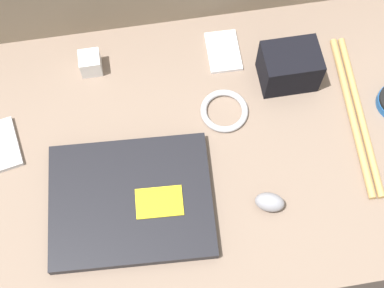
{
  "coord_description": "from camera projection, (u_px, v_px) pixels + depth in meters",
  "views": [
    {
      "loc": [
        -0.07,
        -0.43,
        1.13
      ],
      "look_at": [
        0.0,
        0.0,
        0.15
      ],
      "focal_mm": 50.0,
      "sensor_mm": 36.0,
      "label": 1
    }
  ],
  "objects": [
    {
      "name": "laptop",
      "position": [
        131.0,
        201.0,
        1.03
      ],
      "size": [
        0.33,
        0.27,
        0.03
      ],
      "rotation": [
        0.0,
        0.0,
        -0.06
      ],
      "color": "black",
      "rests_on": "couch_seat"
    },
    {
      "name": "camera_pouch",
      "position": [
        289.0,
        67.0,
        1.12
      ],
      "size": [
        0.12,
        0.09,
        0.09
      ],
      "color": "black",
      "rests_on": "couch_seat"
    },
    {
      "name": "drumstick_pair",
      "position": [
        356.0,
        114.0,
        1.12
      ],
      "size": [
        0.05,
        0.37,
        0.01
      ],
      "rotation": [
        0.0,
        0.0,
        -0.06
      ],
      "color": "tan",
      "rests_on": "couch_seat"
    },
    {
      "name": "cable_coil",
      "position": [
        224.0,
        111.0,
        1.12
      ],
      "size": [
        0.1,
        0.1,
        0.01
      ],
      "color": "#B2B2B7",
      "rests_on": "couch_seat"
    },
    {
      "name": "couch_seat",
      "position": [
        192.0,
        160.0,
        1.15
      ],
      "size": [
        1.19,
        0.64,
        0.13
      ],
      "color": "#7A6656",
      "rests_on": "ground_plane"
    },
    {
      "name": "charger_brick",
      "position": [
        90.0,
        63.0,
        1.15
      ],
      "size": [
        0.04,
        0.04,
        0.05
      ],
      "color": "silver",
      "rests_on": "couch_seat"
    },
    {
      "name": "ground_plane",
      "position": [
        192.0,
        171.0,
        1.21
      ],
      "size": [
        8.0,
        8.0,
        0.0
      ],
      "primitive_type": "plane",
      "color": "#38383D"
    },
    {
      "name": "phone_black",
      "position": [
        5.0,
        144.0,
        1.09
      ],
      "size": [
        0.07,
        0.12,
        0.01
      ],
      "rotation": [
        0.0,
        0.0,
        0.19
      ],
      "color": "#B7B7BC",
      "rests_on": "couch_seat"
    },
    {
      "name": "computer_mouse",
      "position": [
        270.0,
        202.0,
        1.02
      ],
      "size": [
        0.07,
        0.05,
        0.04
      ],
      "rotation": [
        0.0,
        0.0,
        -0.35
      ],
      "color": "gray",
      "rests_on": "couch_seat"
    },
    {
      "name": "phone_silver",
      "position": [
        223.0,
        51.0,
        1.18
      ],
      "size": [
        0.07,
        0.11,
        0.01
      ],
      "rotation": [
        0.0,
        0.0,
        -0.02
      ],
      "color": "silver",
      "rests_on": "couch_seat"
    }
  ]
}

